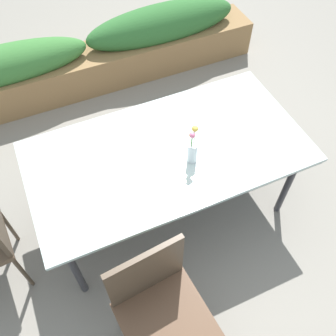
{
  "coord_description": "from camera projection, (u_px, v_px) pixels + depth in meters",
  "views": [
    {
      "loc": [
        -0.69,
        -1.41,
        2.68
      ],
      "look_at": [
        -0.05,
        0.04,
        0.55
      ],
      "focal_mm": 39.83,
      "sensor_mm": 36.0,
      "label": 1
    }
  ],
  "objects": [
    {
      "name": "ground_plane",
      "position": [
        176.0,
        210.0,
        3.08
      ],
      "size": [
        12.0,
        12.0,
        0.0
      ],
      "primitive_type": "plane",
      "color": "gray"
    },
    {
      "name": "dining_table",
      "position": [
        168.0,
        155.0,
        2.54
      ],
      "size": [
        1.88,
        0.98,
        0.75
      ],
      "color": "#B2C6C1",
      "rests_on": "ground"
    },
    {
      "name": "chair_near_left",
      "position": [
        159.0,
        305.0,
        2.1
      ],
      "size": [
        0.53,
        0.53,
        0.92
      ],
      "rotation": [
        0.0,
        0.0,
        3.24
      ],
      "color": "brown",
      "rests_on": "ground"
    },
    {
      "name": "flower_vase",
      "position": [
        192.0,
        148.0,
        2.35
      ],
      "size": [
        0.07,
        0.07,
        0.31
      ],
      "color": "silver",
      "rests_on": "dining_table"
    },
    {
      "name": "planter_box",
      "position": [
        91.0,
        58.0,
        3.78
      ],
      "size": [
        3.6,
        0.44,
        0.7
      ],
      "color": "olive",
      "rests_on": "ground"
    }
  ]
}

